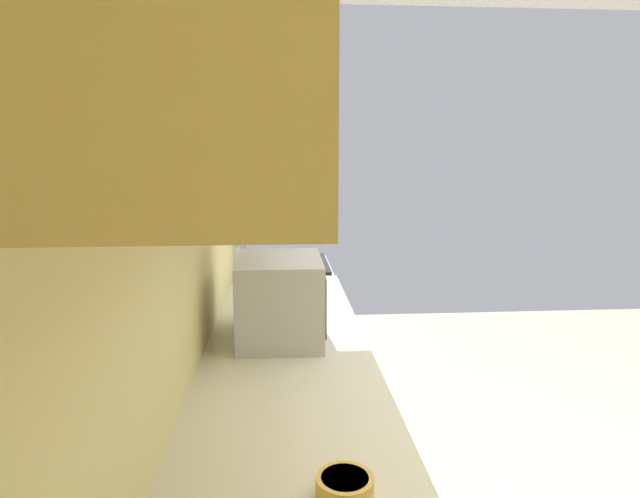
{
  "coord_description": "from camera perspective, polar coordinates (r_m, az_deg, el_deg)",
  "views": [
    {
      "loc": [
        -1.88,
        1.22,
        1.65
      ],
      "look_at": [
        -0.1,
        1.09,
        1.33
      ],
      "focal_mm": 29.54,
      "sensor_mm": 36.0,
      "label": 1
    }
  ],
  "objects": [
    {
      "name": "microwave",
      "position": [
        2.12,
        -4.3,
        -5.34
      ],
      "size": [
        0.44,
        0.34,
        0.33
      ],
      "color": "#B7BABF",
      "rests_on": "counter_run"
    },
    {
      "name": "wall_back",
      "position": [
        1.94,
        -14.85,
        1.42
      ],
      "size": [
        4.38,
        0.12,
        2.75
      ],
      "primitive_type": "cube",
      "color": "#E7D485",
      "rests_on": "ground_plane"
    },
    {
      "name": "bowl",
      "position": [
        1.23,
        2.7,
        -24.35
      ],
      "size": [
        0.13,
        0.13,
        0.05
      ],
      "color": "gold",
      "rests_on": "counter_run"
    },
    {
      "name": "upper_cabinets",
      "position": [
        1.49,
        -9.9,
        22.21
      ],
      "size": [
        2.24,
        0.34,
        0.75
      ],
      "color": "#EBCD7C"
    },
    {
      "name": "oven_range",
      "position": [
        3.67,
        -3.86,
        -8.62
      ],
      "size": [
        0.67,
        0.63,
        1.11
      ],
      "color": "#B7BABF",
      "rests_on": "ground_plane"
    }
  ]
}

